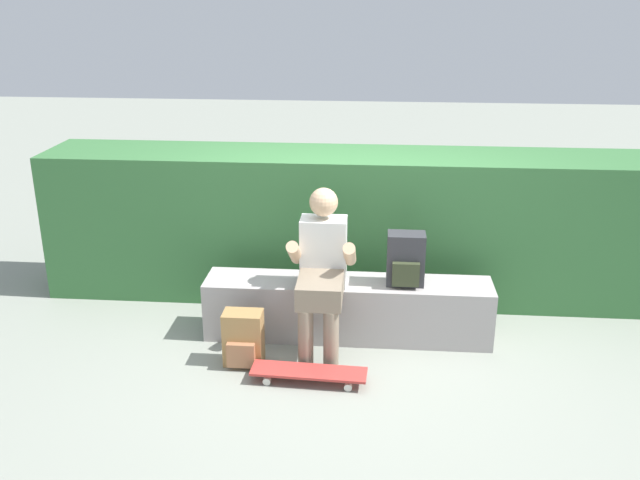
{
  "coord_description": "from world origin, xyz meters",
  "views": [
    {
      "loc": [
        0.19,
        -4.6,
        2.58
      ],
      "look_at": [
        -0.22,
        0.31,
        0.78
      ],
      "focal_mm": 39.13,
      "sensor_mm": 36.0,
      "label": 1
    }
  ],
  "objects": [
    {
      "name": "backpack_on_bench",
      "position": [
        0.43,
        0.27,
        0.65
      ],
      "size": [
        0.28,
        0.23,
        0.4
      ],
      "color": "#333338",
      "rests_on": "bench_main"
    },
    {
      "name": "hedge_row",
      "position": [
        0.22,
        1.13,
        0.63
      ],
      "size": [
        5.7,
        0.77,
        1.25
      ],
      "color": "#376E3A",
      "rests_on": "ground"
    },
    {
      "name": "person_skater",
      "position": [
        -0.18,
        0.08,
        0.66
      ],
      "size": [
        0.49,
        0.62,
        1.21
      ],
      "color": "white",
      "rests_on": "ground"
    },
    {
      "name": "skateboard_near_person",
      "position": [
        -0.23,
        -0.43,
        0.07
      ],
      "size": [
        0.81,
        0.24,
        0.09
      ],
      "color": "#BC3833",
      "rests_on": "ground"
    },
    {
      "name": "bench_main",
      "position": [
        0.0,
        0.28,
        0.23
      ],
      "size": [
        2.2,
        0.4,
        0.46
      ],
      "color": "#A59E9C",
      "rests_on": "ground"
    },
    {
      "name": "ground_plane",
      "position": [
        0.0,
        0.0,
        0.0
      ],
      "size": [
        24.0,
        24.0,
        0.0
      ],
      "primitive_type": "plane",
      "color": "gray"
    },
    {
      "name": "backpack_on_ground",
      "position": [
        -0.73,
        -0.21,
        0.19
      ],
      "size": [
        0.28,
        0.23,
        0.4
      ],
      "color": "#A37A47",
      "rests_on": "ground"
    }
  ]
}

